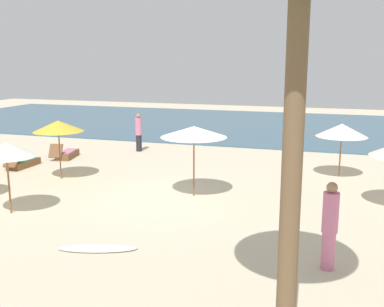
{
  "coord_description": "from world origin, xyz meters",
  "views": [
    {
      "loc": [
        4.95,
        -13.7,
        4.45
      ],
      "look_at": [
        0.01,
        1.82,
        1.1
      ],
      "focal_mm": 43.52,
      "sensor_mm": 36.0,
      "label": 1
    }
  ],
  "objects_px": {
    "umbrella_1": "(194,132)",
    "person_0": "(330,225)",
    "umbrella_6": "(58,126)",
    "person_1": "(139,132)",
    "lounger_2": "(67,154)",
    "umbrella_3": "(6,150)",
    "lounger_0": "(23,163)",
    "surfboard": "(98,248)",
    "umbrella_2": "(342,130)"
  },
  "relations": [
    {
      "from": "umbrella_1",
      "to": "person_0",
      "type": "height_order",
      "value": "umbrella_1"
    },
    {
      "from": "umbrella_6",
      "to": "person_1",
      "type": "bearing_deg",
      "value": 83.7
    },
    {
      "from": "umbrella_1",
      "to": "lounger_2",
      "type": "relative_size",
      "value": 1.33
    },
    {
      "from": "umbrella_3",
      "to": "person_0",
      "type": "bearing_deg",
      "value": -6.5
    },
    {
      "from": "lounger_0",
      "to": "surfboard",
      "type": "relative_size",
      "value": 0.87
    },
    {
      "from": "lounger_2",
      "to": "person_0",
      "type": "xyz_separation_m",
      "value": [
        11.63,
        -8.19,
        0.81
      ]
    },
    {
      "from": "lounger_2",
      "to": "person_1",
      "type": "relative_size",
      "value": 0.94
    },
    {
      "from": "lounger_0",
      "to": "person_0",
      "type": "bearing_deg",
      "value": -26.09
    },
    {
      "from": "umbrella_1",
      "to": "person_1",
      "type": "xyz_separation_m",
      "value": [
        -4.79,
        6.35,
        -1.19
      ]
    },
    {
      "from": "lounger_2",
      "to": "person_0",
      "type": "distance_m",
      "value": 14.25
    },
    {
      "from": "lounger_0",
      "to": "person_0",
      "type": "relative_size",
      "value": 0.88
    },
    {
      "from": "umbrella_3",
      "to": "surfboard",
      "type": "distance_m",
      "value": 4.46
    },
    {
      "from": "umbrella_3",
      "to": "lounger_0",
      "type": "height_order",
      "value": "umbrella_3"
    },
    {
      "from": "umbrella_1",
      "to": "umbrella_3",
      "type": "xyz_separation_m",
      "value": [
        -4.58,
        -3.28,
        -0.24
      ]
    },
    {
      "from": "umbrella_2",
      "to": "lounger_0",
      "type": "height_order",
      "value": "umbrella_2"
    },
    {
      "from": "umbrella_2",
      "to": "lounger_0",
      "type": "distance_m",
      "value": 12.86
    },
    {
      "from": "umbrella_3",
      "to": "person_1",
      "type": "height_order",
      "value": "umbrella_3"
    },
    {
      "from": "lounger_0",
      "to": "lounger_2",
      "type": "distance_m",
      "value": 2.26
    },
    {
      "from": "umbrella_3",
      "to": "lounger_0",
      "type": "bearing_deg",
      "value": 124.18
    },
    {
      "from": "umbrella_2",
      "to": "umbrella_3",
      "type": "bearing_deg",
      "value": -141.0
    },
    {
      "from": "surfboard",
      "to": "lounger_2",
      "type": "bearing_deg",
      "value": 126.18
    },
    {
      "from": "umbrella_6",
      "to": "lounger_2",
      "type": "height_order",
      "value": "umbrella_6"
    },
    {
      "from": "lounger_2",
      "to": "umbrella_3",
      "type": "bearing_deg",
      "value": -69.41
    },
    {
      "from": "umbrella_6",
      "to": "person_0",
      "type": "height_order",
      "value": "umbrella_6"
    },
    {
      "from": "lounger_2",
      "to": "umbrella_1",
      "type": "bearing_deg",
      "value": -28.11
    },
    {
      "from": "umbrella_3",
      "to": "lounger_0",
      "type": "distance_m",
      "value": 6.32
    },
    {
      "from": "lounger_0",
      "to": "person_0",
      "type": "distance_m",
      "value": 13.78
    },
    {
      "from": "umbrella_3",
      "to": "person_1",
      "type": "relative_size",
      "value": 1.14
    },
    {
      "from": "person_1",
      "to": "umbrella_1",
      "type": "bearing_deg",
      "value": -52.95
    },
    {
      "from": "lounger_2",
      "to": "person_1",
      "type": "distance_m",
      "value": 3.58
    },
    {
      "from": "lounger_0",
      "to": "person_1",
      "type": "distance_m",
      "value": 5.66
    },
    {
      "from": "umbrella_1",
      "to": "surfboard",
      "type": "distance_m",
      "value": 5.38
    },
    {
      "from": "person_0",
      "to": "person_1",
      "type": "height_order",
      "value": "person_0"
    },
    {
      "from": "umbrella_1",
      "to": "umbrella_3",
      "type": "distance_m",
      "value": 5.64
    },
    {
      "from": "umbrella_6",
      "to": "lounger_0",
      "type": "distance_m",
      "value": 3.35
    },
    {
      "from": "person_0",
      "to": "person_1",
      "type": "relative_size",
      "value": 1.05
    },
    {
      "from": "umbrella_1",
      "to": "surfboard",
      "type": "bearing_deg",
      "value": -99.98
    },
    {
      "from": "umbrella_2",
      "to": "umbrella_3",
      "type": "distance_m",
      "value": 11.73
    },
    {
      "from": "umbrella_6",
      "to": "person_1",
      "type": "relative_size",
      "value": 1.19
    },
    {
      "from": "umbrella_1",
      "to": "umbrella_6",
      "type": "xyz_separation_m",
      "value": [
        -5.43,
        0.61,
        -0.14
      ]
    },
    {
      "from": "umbrella_3",
      "to": "lounger_0",
      "type": "xyz_separation_m",
      "value": [
        -3.42,
        5.03,
        -1.72
      ]
    },
    {
      "from": "umbrella_6",
      "to": "surfboard",
      "type": "height_order",
      "value": "umbrella_6"
    },
    {
      "from": "umbrella_1",
      "to": "umbrella_6",
      "type": "distance_m",
      "value": 5.46
    },
    {
      "from": "umbrella_1",
      "to": "umbrella_3",
      "type": "relative_size",
      "value": 1.1
    },
    {
      "from": "person_0",
      "to": "person_1",
      "type": "bearing_deg",
      "value": 130.67
    },
    {
      "from": "umbrella_3",
      "to": "umbrella_6",
      "type": "bearing_deg",
      "value": 102.24
    },
    {
      "from": "lounger_0",
      "to": "surfboard",
      "type": "distance_m",
      "value": 9.74
    },
    {
      "from": "umbrella_3",
      "to": "person_1",
      "type": "xyz_separation_m",
      "value": [
        -0.21,
        9.63,
        -0.95
      ]
    },
    {
      "from": "umbrella_2",
      "to": "umbrella_6",
      "type": "xyz_separation_m",
      "value": [
        -9.96,
        -3.49,
        0.2
      ]
    },
    {
      "from": "person_1",
      "to": "umbrella_6",
      "type": "bearing_deg",
      "value": -96.3
    }
  ]
}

